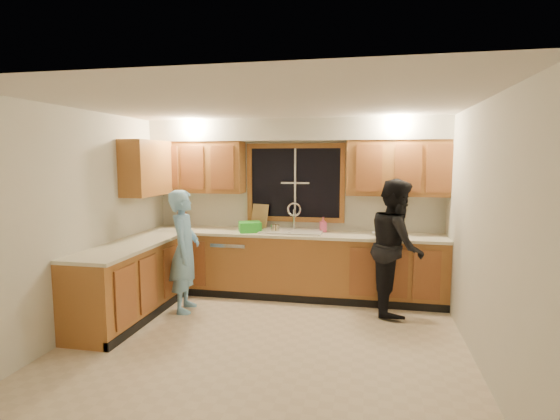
# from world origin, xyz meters

# --- Properties ---
(floor) EXTENTS (4.20, 4.20, 0.00)m
(floor) POSITION_xyz_m (0.00, 0.00, 0.00)
(floor) COLOR beige
(floor) RESTS_ON ground
(ceiling) EXTENTS (4.20, 4.20, 0.00)m
(ceiling) POSITION_xyz_m (0.00, 0.00, 2.50)
(ceiling) COLOR silver
(wall_back) EXTENTS (4.20, 0.00, 4.20)m
(wall_back) POSITION_xyz_m (0.00, 1.90, 1.25)
(wall_back) COLOR beige
(wall_back) RESTS_ON ground
(wall_left) EXTENTS (0.00, 3.80, 3.80)m
(wall_left) POSITION_xyz_m (-2.10, 0.00, 1.25)
(wall_left) COLOR beige
(wall_left) RESTS_ON ground
(wall_right) EXTENTS (0.00, 3.80, 3.80)m
(wall_right) POSITION_xyz_m (2.10, 0.00, 1.25)
(wall_right) COLOR beige
(wall_right) RESTS_ON ground
(base_cabinets_back) EXTENTS (4.20, 0.60, 0.88)m
(base_cabinets_back) POSITION_xyz_m (0.00, 1.60, 0.44)
(base_cabinets_back) COLOR #A5672F
(base_cabinets_back) RESTS_ON ground
(base_cabinets_left) EXTENTS (0.60, 1.90, 0.88)m
(base_cabinets_left) POSITION_xyz_m (-1.80, 0.35, 0.44)
(base_cabinets_left) COLOR #A5672F
(base_cabinets_left) RESTS_ON ground
(countertop_back) EXTENTS (4.20, 0.63, 0.04)m
(countertop_back) POSITION_xyz_m (0.00, 1.58, 0.90)
(countertop_back) COLOR beige
(countertop_back) RESTS_ON base_cabinets_back
(countertop_left) EXTENTS (0.63, 1.90, 0.04)m
(countertop_left) POSITION_xyz_m (-1.79, 0.35, 0.90)
(countertop_left) COLOR beige
(countertop_left) RESTS_ON base_cabinets_left
(upper_cabinets_left) EXTENTS (1.35, 0.33, 0.75)m
(upper_cabinets_left) POSITION_xyz_m (-1.43, 1.73, 1.83)
(upper_cabinets_left) COLOR #A5672F
(upper_cabinets_left) RESTS_ON wall_back
(upper_cabinets_right) EXTENTS (1.35, 0.33, 0.75)m
(upper_cabinets_right) POSITION_xyz_m (1.43, 1.73, 1.83)
(upper_cabinets_right) COLOR #A5672F
(upper_cabinets_right) RESTS_ON wall_back
(upper_cabinets_return) EXTENTS (0.33, 0.90, 0.75)m
(upper_cabinets_return) POSITION_xyz_m (-1.94, 1.12, 1.83)
(upper_cabinets_return) COLOR #A5672F
(upper_cabinets_return) RESTS_ON wall_left
(soffit) EXTENTS (4.20, 0.35, 0.30)m
(soffit) POSITION_xyz_m (0.00, 1.72, 2.35)
(soffit) COLOR beige
(soffit) RESTS_ON wall_back
(window_frame) EXTENTS (1.44, 0.03, 1.14)m
(window_frame) POSITION_xyz_m (0.00, 1.89, 1.60)
(window_frame) COLOR black
(window_frame) RESTS_ON wall_back
(sink) EXTENTS (0.86, 0.52, 0.57)m
(sink) POSITION_xyz_m (0.00, 1.60, 0.86)
(sink) COLOR silver
(sink) RESTS_ON countertop_back
(dishwasher) EXTENTS (0.60, 0.56, 0.82)m
(dishwasher) POSITION_xyz_m (-0.85, 1.59, 0.41)
(dishwasher) COLOR silver
(dishwasher) RESTS_ON floor
(stove) EXTENTS (0.58, 0.75, 0.90)m
(stove) POSITION_xyz_m (-1.80, -0.22, 0.45)
(stove) COLOR silver
(stove) RESTS_ON floor
(man) EXTENTS (0.47, 0.63, 1.56)m
(man) POSITION_xyz_m (-1.24, 0.74, 0.78)
(man) COLOR #7AB7E7
(man) RESTS_ON floor
(woman) EXTENTS (0.67, 0.85, 1.71)m
(woman) POSITION_xyz_m (1.41, 1.21, 0.85)
(woman) COLOR black
(woman) RESTS_ON floor
(knife_block) EXTENTS (0.15, 0.15, 0.22)m
(knife_block) POSITION_xyz_m (-1.72, 1.77, 1.03)
(knife_block) COLOR #9A552A
(knife_block) RESTS_ON countertop_back
(cutting_board) EXTENTS (0.29, 0.18, 0.36)m
(cutting_board) POSITION_xyz_m (-0.52, 1.82, 1.10)
(cutting_board) COLOR tan
(cutting_board) RESTS_ON countertop_back
(dish_crate) EXTENTS (0.38, 0.37, 0.14)m
(dish_crate) POSITION_xyz_m (-0.59, 1.53, 0.99)
(dish_crate) COLOR green
(dish_crate) RESTS_ON countertop_back
(soap_bottle) EXTENTS (0.11, 0.11, 0.21)m
(soap_bottle) POSITION_xyz_m (0.43, 1.73, 1.03)
(soap_bottle) COLOR #F35C8D
(soap_bottle) RESTS_ON countertop_back
(bowl) EXTENTS (0.25, 0.25, 0.05)m
(bowl) POSITION_xyz_m (1.21, 1.59, 0.94)
(bowl) COLOR silver
(bowl) RESTS_ON countertop_back
(can_left) EXTENTS (0.07, 0.07, 0.11)m
(can_left) POSITION_xyz_m (-0.19, 1.53, 0.98)
(can_left) COLOR #BBB090
(can_left) RESTS_ON countertop_back
(can_right) EXTENTS (0.08, 0.08, 0.12)m
(can_right) POSITION_xyz_m (-0.25, 1.50, 0.98)
(can_right) COLOR #BBB090
(can_right) RESTS_ON countertop_back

